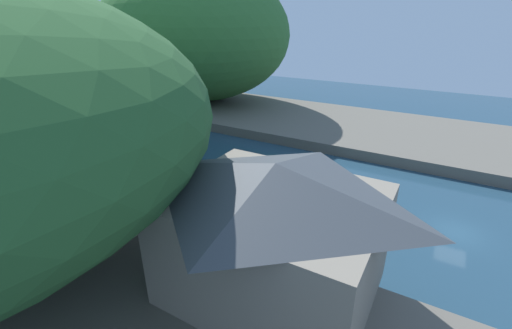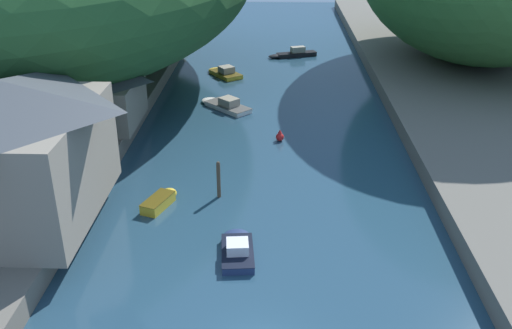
{
  "view_description": "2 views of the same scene",
  "coord_description": "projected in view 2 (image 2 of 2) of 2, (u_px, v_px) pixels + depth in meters",
  "views": [
    {
      "loc": [
        -30.05,
        2.71,
        17.24
      ],
      "look_at": [
        -0.62,
        19.65,
        2.31
      ],
      "focal_mm": 24.0,
      "sensor_mm": 36.0,
      "label": 1
    },
    {
      "loc": [
        0.57,
        -20.28,
        19.48
      ],
      "look_at": [
        -0.6,
        14.35,
        2.92
      ],
      "focal_mm": 40.0,
      "sensor_mm": 36.0,
      "label": 2
    }
  ],
  "objects": [
    {
      "name": "boat_moored_right",
      "position": [
        224.0,
        104.0,
        56.91
      ],
      "size": [
        5.83,
        5.76,
        1.21
      ],
      "rotation": [
        0.0,
        0.0,
        0.8
      ],
      "color": "silver",
      "rests_on": "water_surface"
    },
    {
      "name": "boat_open_rowboat",
      "position": [
        292.0,
        54.0,
        74.69
      ],
      "size": [
        6.6,
        3.33,
        1.28
      ],
      "rotation": [
        0.0,
        0.0,
        1.9
      ],
      "color": "black",
      "rests_on": "water_surface"
    },
    {
      "name": "channel_buoy_near",
      "position": [
        280.0,
        136.0,
        49.32
      ],
      "size": [
        0.71,
        0.71,
        1.06
      ],
      "color": "red",
      "rests_on": "water_surface"
    },
    {
      "name": "person_on_quay",
      "position": [
        91.0,
        135.0,
        44.39
      ],
      "size": [
        0.25,
        0.4,
        1.69
      ],
      "rotation": [
        0.0,
        0.0,
        1.66
      ],
      "color": "#282D3D",
      "rests_on": "left_bank"
    },
    {
      "name": "boat_white_cruiser",
      "position": [
        224.0,
        72.0,
        67.14
      ],
      "size": [
        4.78,
        5.54,
        1.2
      ],
      "rotation": [
        0.0,
        0.0,
        0.61
      ],
      "color": "gold",
      "rests_on": "water_surface"
    },
    {
      "name": "boat_far_right_bank",
      "position": [
        161.0,
        200.0,
        39.22
      ],
      "size": [
        2.32,
        3.64,
        0.73
      ],
      "rotation": [
        0.0,
        0.0,
        5.92
      ],
      "color": "gold",
      "rests_on": "water_surface"
    },
    {
      "name": "boat_mid_channel",
      "position": [
        237.0,
        248.0,
        33.94
      ],
      "size": [
        2.22,
        4.7,
        1.12
      ],
      "rotation": [
        0.0,
        0.0,
        0.09
      ],
      "color": "navy",
      "rests_on": "water_surface"
    },
    {
      "name": "mooring_post_middle",
      "position": [
        219.0,
        179.0,
        39.79
      ],
      "size": [
        0.27,
        0.27,
        2.77
      ],
      "color": "#4C3D2D",
      "rests_on": "water_surface"
    },
    {
      "name": "boathouse_shed",
      "position": [
        101.0,
        92.0,
        48.33
      ],
      "size": [
        6.65,
        7.95,
        5.44
      ],
      "color": "gray",
      "rests_on": "left_bank"
    },
    {
      "name": "waterfront_building",
      "position": [
        9.0,
        148.0,
        33.79
      ],
      "size": [
        10.36,
        12.57,
        8.58
      ],
      "color": "gray",
      "rests_on": "left_bank"
    },
    {
      "name": "left_bank",
      "position": [
        30.0,
        111.0,
        54.14
      ],
      "size": [
        22.0,
        120.0,
        1.41
      ],
      "color": "#666056",
      "rests_on": "ground"
    },
    {
      "name": "water_surface",
      "position": [
        268.0,
        121.0,
        53.75
      ],
      "size": [
        130.0,
        130.0,
        0.0
      ],
      "primitive_type": "plane",
      "color": "#234256",
      "rests_on": "ground"
    }
  ]
}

